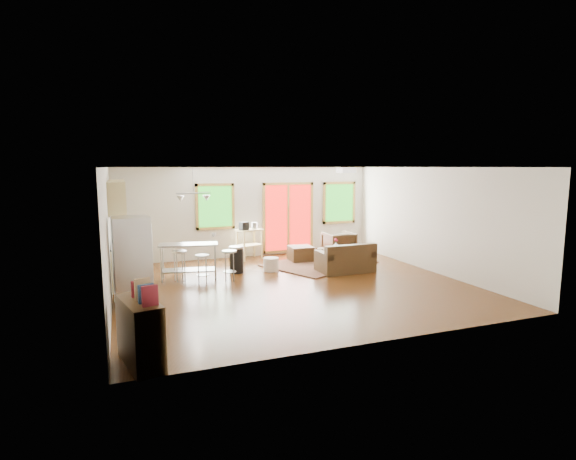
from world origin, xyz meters
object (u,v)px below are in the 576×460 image
object	(u,v)px
loveseat	(346,260)
kitchen_cart	(249,234)
island	(189,255)
ottoman	(301,254)
rug	(320,264)
coffee_table	(337,249)
armchair	(338,243)
refrigerator	(133,261)

from	to	relation	value
loveseat	kitchen_cart	size ratio (longest dim) A/B	1.27
island	ottoman	bearing A→B (deg)	17.15
loveseat	island	world-z (taller)	island
rug	island	distance (m)	3.61
coffee_table	kitchen_cart	distance (m)	2.51
armchair	island	xyz separation A→B (m)	(-4.45, -1.10, 0.17)
island	loveseat	bearing A→B (deg)	-9.21
coffee_table	kitchen_cart	bearing A→B (deg)	151.19
loveseat	kitchen_cart	bearing A→B (deg)	127.84
coffee_table	ottoman	world-z (taller)	ottoman
refrigerator	kitchen_cart	bearing A→B (deg)	41.07
armchair	island	bearing A→B (deg)	13.57
kitchen_cart	island	bearing A→B (deg)	-137.94
rug	armchair	world-z (taller)	armchair
rug	loveseat	size ratio (longest dim) A/B	1.93
loveseat	ottoman	xyz separation A→B (m)	(-0.56, 1.61, -0.08)
refrigerator	rug	bearing A→B (deg)	17.56
loveseat	ottoman	distance (m)	1.70
coffee_table	ottoman	size ratio (longest dim) A/B	1.89
coffee_table	kitchen_cart	size ratio (longest dim) A/B	1.10
rug	kitchen_cart	xyz separation A→B (m)	(-1.61, 1.31, 0.72)
rug	refrigerator	size ratio (longest dim) A/B	1.58
armchair	ottoman	bearing A→B (deg)	4.71
loveseat	refrigerator	bearing A→B (deg)	-170.16
loveseat	armchair	world-z (taller)	armchair
kitchen_cart	refrigerator	bearing A→B (deg)	-134.49
loveseat	coffee_table	size ratio (longest dim) A/B	1.16
rug	kitchen_cart	bearing A→B (deg)	140.80
coffee_table	refrigerator	size ratio (longest dim) A/B	0.70
refrigerator	kitchen_cart	distance (m)	4.57
rug	coffee_table	size ratio (longest dim) A/B	2.24
ottoman	island	xyz separation A→B (m)	(-3.22, -0.99, 0.37)
armchair	refrigerator	size ratio (longest dim) A/B	0.48
ottoman	loveseat	bearing A→B (deg)	-70.70
ottoman	island	world-z (taller)	island
armchair	kitchen_cart	distance (m)	2.62
ottoman	refrigerator	xyz separation A→B (m)	(-4.49, -2.51, 0.63)
refrigerator	island	xyz separation A→B (m)	(1.27, 1.51, -0.26)
refrigerator	armchair	bearing A→B (deg)	20.14
kitchen_cart	coffee_table	bearing A→B (deg)	-28.81
ottoman	island	distance (m)	3.39
armchair	loveseat	bearing A→B (deg)	68.38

